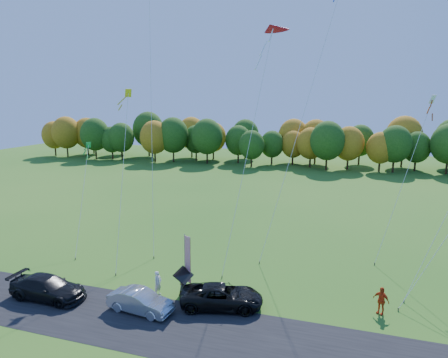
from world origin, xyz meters
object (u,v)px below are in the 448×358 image
(silver_sedan, at_px, (140,301))
(feather_flag, at_px, (187,259))
(black_suv, at_px, (222,296))
(person_east, at_px, (381,300))

(silver_sedan, height_order, feather_flag, feather_flag)
(silver_sedan, bearing_deg, black_suv, -59.54)
(black_suv, xyz_separation_m, feather_flag, (-2.71, 0.79, 1.92))
(black_suv, height_order, silver_sedan, black_suv)
(silver_sedan, bearing_deg, person_east, -66.99)
(black_suv, relative_size, silver_sedan, 1.25)
(person_east, distance_m, feather_flag, 12.63)
(black_suv, bearing_deg, silver_sedan, 100.27)
(silver_sedan, height_order, person_east, person_east)
(silver_sedan, distance_m, person_east, 15.06)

